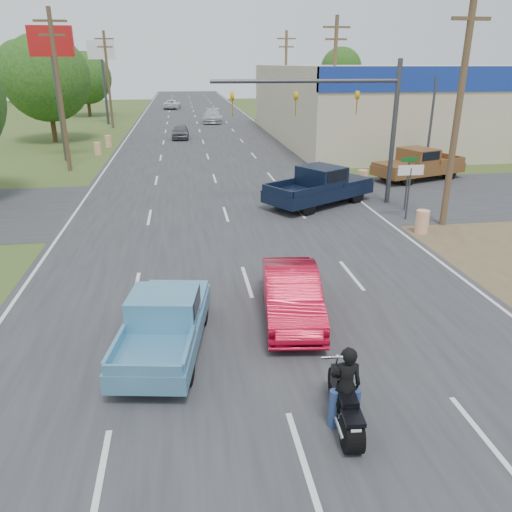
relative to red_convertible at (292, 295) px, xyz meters
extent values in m
plane|color=#405020|center=(-0.93, -5.35, -0.71)|extent=(200.00, 200.00, 0.00)
cube|color=#2D2D30|center=(-0.93, 34.65, -0.70)|extent=(15.00, 180.00, 0.02)
cube|color=#2D2D30|center=(-0.93, 12.65, -0.70)|extent=(120.00, 10.00, 0.02)
cylinder|color=#4C3823|center=(8.57, 7.65, 4.29)|extent=(0.28, 0.28, 10.00)
cube|color=#4C3823|center=(8.57, 7.65, 7.69)|extent=(1.60, 0.14, 0.14)
cylinder|color=#4C3823|center=(8.57, 25.65, 4.29)|extent=(0.28, 0.28, 10.00)
cube|color=#4C3823|center=(8.57, 25.65, 8.49)|extent=(2.00, 0.14, 0.14)
cube|color=#4C3823|center=(8.57, 25.65, 7.69)|extent=(1.60, 0.14, 0.14)
cylinder|color=#4C3823|center=(8.57, 43.65, 4.29)|extent=(0.28, 0.28, 10.00)
cube|color=#4C3823|center=(8.57, 43.65, 8.49)|extent=(2.00, 0.14, 0.14)
cube|color=#4C3823|center=(8.57, 43.65, 7.69)|extent=(1.60, 0.14, 0.14)
cylinder|color=#4C3823|center=(-10.43, 22.65, 4.29)|extent=(0.28, 0.28, 10.00)
cube|color=#4C3823|center=(-10.43, 22.65, 8.49)|extent=(2.00, 0.14, 0.14)
cube|color=#4C3823|center=(-10.43, 22.65, 7.69)|extent=(1.60, 0.14, 0.14)
cylinder|color=#4C3823|center=(-10.43, 46.65, 4.29)|extent=(0.28, 0.28, 10.00)
cube|color=#4C3823|center=(-10.43, 46.65, 8.49)|extent=(2.00, 0.14, 0.14)
cube|color=#4C3823|center=(-10.43, 46.65, 7.69)|extent=(1.60, 0.14, 0.14)
cylinder|color=#422D19|center=(-14.43, 36.65, 0.91)|extent=(0.44, 0.44, 3.24)
sphere|color=#144212|center=(-14.43, 36.65, 4.87)|extent=(7.56, 7.56, 7.56)
cylinder|color=#422D19|center=(-15.13, 60.65, 0.73)|extent=(0.44, 0.44, 2.88)
sphere|color=#144212|center=(-15.13, 60.65, 4.25)|extent=(6.72, 6.72, 6.72)
cylinder|color=#422D19|center=(29.07, 89.65, 1.00)|extent=(0.44, 0.44, 3.42)
sphere|color=#144212|center=(29.07, 89.65, 5.18)|extent=(7.98, 7.98, 7.98)
cylinder|color=#422D19|center=(-30.93, 89.65, 1.18)|extent=(0.44, 0.44, 3.78)
sphere|color=#144212|center=(-30.93, 89.65, 5.80)|extent=(8.82, 8.82, 8.82)
cylinder|color=orange|center=(7.07, 6.65, -0.21)|extent=(0.56, 0.56, 1.00)
cylinder|color=orange|center=(7.47, 15.15, -0.21)|extent=(0.56, 0.56, 1.00)
cylinder|color=orange|center=(-9.43, 28.65, -0.21)|extent=(0.56, 0.56, 1.00)
cylinder|color=orange|center=(-9.13, 32.65, -0.21)|extent=(0.56, 0.56, 1.00)
cylinder|color=#3F3F44|center=(-11.43, 26.65, 3.79)|extent=(0.30, 0.30, 9.00)
cube|color=#B21414|center=(-11.43, 26.65, 7.49)|extent=(3.00, 0.35, 2.00)
cylinder|color=#3F3F44|center=(-11.43, 50.65, 3.79)|extent=(0.30, 0.30, 9.00)
cube|color=white|center=(-11.43, 50.65, 7.49)|extent=(3.00, 0.35, 2.00)
cylinder|color=#3F3F44|center=(7.27, 8.65, 0.49)|extent=(0.08, 0.08, 2.40)
cube|color=white|center=(7.27, 8.65, 1.59)|extent=(1.20, 0.05, 0.45)
cylinder|color=#3F3F44|center=(7.87, 10.15, 0.49)|extent=(0.08, 0.08, 2.40)
cube|color=#0C591E|center=(7.87, 10.15, 1.79)|extent=(0.80, 0.04, 0.22)
cylinder|color=#3F3F44|center=(7.57, 11.65, 2.79)|extent=(0.24, 0.24, 7.00)
cylinder|color=#3F3F44|center=(3.07, 11.65, 5.29)|extent=(9.00, 0.18, 0.18)
imported|color=gold|center=(5.57, 11.65, 4.84)|extent=(0.18, 0.40, 1.10)
imported|color=gold|center=(2.57, 11.65, 4.84)|extent=(0.18, 0.40, 1.10)
imported|color=gold|center=(-0.43, 11.65, 4.84)|extent=(0.18, 0.40, 1.10)
imported|color=#AD0721|center=(0.00, 0.00, 0.00)|extent=(2.00, 4.47, 1.42)
cylinder|color=black|center=(0.03, -5.25, -0.36)|extent=(0.40, 0.73, 0.71)
cylinder|color=black|center=(0.15, -3.70, -0.36)|extent=(0.18, 0.71, 0.71)
cube|color=black|center=(0.09, -4.45, -0.05)|extent=(0.33, 1.30, 0.32)
cube|color=black|center=(0.11, -4.18, 0.17)|extent=(0.32, 0.61, 0.24)
cube|color=black|center=(0.07, -4.77, 0.12)|extent=(0.36, 0.61, 0.11)
cylinder|color=white|center=(0.14, -3.86, 0.41)|extent=(0.70, 0.11, 0.05)
cube|color=white|center=(0.01, -5.48, -0.12)|extent=(0.19, 0.04, 0.13)
imported|color=black|center=(0.08, -4.60, 0.14)|extent=(0.65, 0.46, 1.71)
cylinder|color=black|center=(-3.99, 0.28, -0.36)|extent=(0.38, 0.75, 0.71)
cylinder|color=black|center=(-2.52, 0.04, -0.36)|extent=(0.38, 0.75, 0.71)
cylinder|color=black|center=(-4.45, -2.46, -0.36)|extent=(0.38, 0.75, 0.71)
cylinder|color=black|center=(-2.97, -2.70, -0.36)|extent=(0.38, 0.75, 0.71)
cube|color=#518DAE|center=(-3.48, -1.21, -0.16)|extent=(2.52, 4.86, 0.46)
cube|color=#518DAE|center=(-3.25, 0.16, 0.13)|extent=(1.96, 2.01, 0.16)
cube|color=#518DAE|center=(-3.47, -1.12, 0.44)|extent=(1.84, 1.64, 0.76)
cube|color=black|center=(-3.47, -1.12, 0.58)|extent=(1.83, 1.37, 0.40)
cube|color=#518DAE|center=(-3.85, -3.45, 0.20)|extent=(1.63, 0.34, 0.27)
cylinder|color=black|center=(4.95, 13.46, -0.26)|extent=(0.95, 0.76, 0.91)
cylinder|color=black|center=(5.94, 11.84, -0.26)|extent=(0.95, 0.76, 0.91)
cylinder|color=black|center=(1.94, 11.61, -0.26)|extent=(0.95, 0.76, 0.91)
cylinder|color=black|center=(2.93, 9.99, -0.26)|extent=(0.95, 0.76, 0.91)
cube|color=black|center=(3.94, 11.72, -0.01)|extent=(6.20, 5.01, 0.59)
cube|color=black|center=(5.45, 12.65, 0.36)|extent=(3.03, 3.00, 0.20)
cube|color=black|center=(4.04, 11.79, 0.76)|extent=(2.60, 2.70, 0.96)
cube|color=black|center=(4.04, 11.79, 0.93)|extent=(2.32, 2.55, 0.51)
cube|color=black|center=(1.48, 10.21, 0.44)|extent=(1.17, 1.82, 0.34)
cylinder|color=black|center=(10.24, 15.18, -0.26)|extent=(0.96, 0.62, 0.90)
cylinder|color=black|center=(9.61, 16.95, -0.26)|extent=(0.96, 0.62, 0.90)
cylinder|color=black|center=(13.53, 16.35, -0.26)|extent=(0.96, 0.62, 0.90)
cylinder|color=black|center=(12.90, 18.12, -0.26)|extent=(0.96, 0.62, 0.90)
cube|color=brown|center=(11.57, 16.65, -0.02)|extent=(6.23, 4.06, 0.58)
cube|color=brown|center=(9.93, 16.06, 0.35)|extent=(2.80, 2.75, 0.20)
cube|color=brown|center=(11.46, 16.61, 0.74)|extent=(2.34, 2.53, 0.95)
cube|color=black|center=(11.46, 16.61, 0.91)|extent=(2.02, 2.45, 0.50)
cube|color=brown|center=(14.26, 17.61, 0.43)|extent=(0.78, 1.97, 0.34)
imported|color=#55565A|center=(-2.96, 36.97, -0.05)|extent=(1.70, 3.95, 1.33)
imported|color=silver|center=(0.95, 50.50, 0.08)|extent=(2.57, 5.58, 1.58)
imported|color=silver|center=(-4.11, 71.22, -0.01)|extent=(2.88, 5.26, 1.40)
camera|label=1|loc=(-2.80, -12.34, 6.06)|focal=35.00mm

